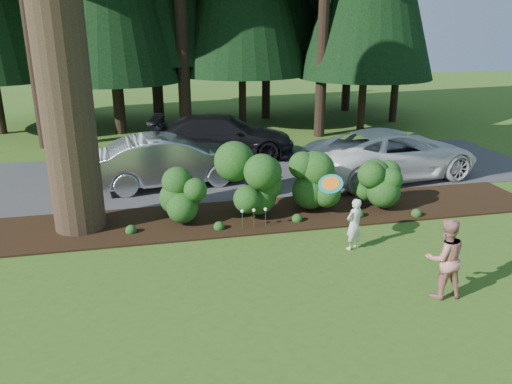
{
  "coord_description": "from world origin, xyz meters",
  "views": [
    {
      "loc": [
        -2.78,
        -9.06,
        4.99
      ],
      "look_at": [
        -0.44,
        1.54,
        1.3
      ],
      "focal_mm": 35.0,
      "sensor_mm": 36.0,
      "label": 1
    }
  ],
  "objects_px": {
    "frisbee": "(331,184)",
    "car_dark_suv": "(223,136)",
    "child": "(354,224)",
    "adult": "(444,258)",
    "car_silver_wagon": "(170,161)",
    "car_white_suv": "(392,154)"
  },
  "relations": [
    {
      "from": "car_silver_wagon",
      "to": "child",
      "type": "xyz_separation_m",
      "value": [
        3.86,
        -5.72,
        -0.22
      ]
    },
    {
      "from": "car_white_suv",
      "to": "adult",
      "type": "bearing_deg",
      "value": 150.98
    },
    {
      "from": "adult",
      "to": "frisbee",
      "type": "height_order",
      "value": "frisbee"
    },
    {
      "from": "frisbee",
      "to": "car_dark_suv",
      "type": "bearing_deg",
      "value": 96.59
    },
    {
      "from": "car_dark_suv",
      "to": "frisbee",
      "type": "relative_size",
      "value": 8.9
    },
    {
      "from": "child",
      "to": "adult",
      "type": "xyz_separation_m",
      "value": [
        0.81,
        -2.35,
        0.18
      ]
    },
    {
      "from": "car_silver_wagon",
      "to": "car_white_suv",
      "type": "bearing_deg",
      "value": -103.43
    },
    {
      "from": "car_white_suv",
      "to": "car_silver_wagon",
      "type": "bearing_deg",
      "value": 75.26
    },
    {
      "from": "car_dark_suv",
      "to": "child",
      "type": "xyz_separation_m",
      "value": [
        1.62,
        -9.01,
        -0.21
      ]
    },
    {
      "from": "car_white_suv",
      "to": "frisbee",
      "type": "height_order",
      "value": "frisbee"
    },
    {
      "from": "car_white_suv",
      "to": "car_dark_suv",
      "type": "xyz_separation_m",
      "value": [
        -5.1,
        4.03,
        -0.01
      ]
    },
    {
      "from": "child",
      "to": "frisbee",
      "type": "relative_size",
      "value": 1.99
    },
    {
      "from": "child",
      "to": "adult",
      "type": "height_order",
      "value": "adult"
    },
    {
      "from": "car_white_suv",
      "to": "child",
      "type": "relative_size",
      "value": 4.76
    },
    {
      "from": "car_white_suv",
      "to": "car_dark_suv",
      "type": "distance_m",
      "value": 6.5
    },
    {
      "from": "car_silver_wagon",
      "to": "car_dark_suv",
      "type": "xyz_separation_m",
      "value": [
        2.23,
        3.3,
        -0.01
      ]
    },
    {
      "from": "car_silver_wagon",
      "to": "adult",
      "type": "xyz_separation_m",
      "value": [
        4.66,
        -8.06,
        -0.04
      ]
    },
    {
      "from": "child",
      "to": "frisbee",
      "type": "height_order",
      "value": "frisbee"
    },
    {
      "from": "car_dark_suv",
      "to": "frisbee",
      "type": "xyz_separation_m",
      "value": [
        1.03,
        -8.94,
        0.77
      ]
    },
    {
      "from": "frisbee",
      "to": "car_silver_wagon",
      "type": "bearing_deg",
      "value": 120.05
    },
    {
      "from": "car_dark_suv",
      "to": "child",
      "type": "relative_size",
      "value": 4.48
    },
    {
      "from": "car_silver_wagon",
      "to": "adult",
      "type": "relative_size",
      "value": 3.07
    }
  ]
}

